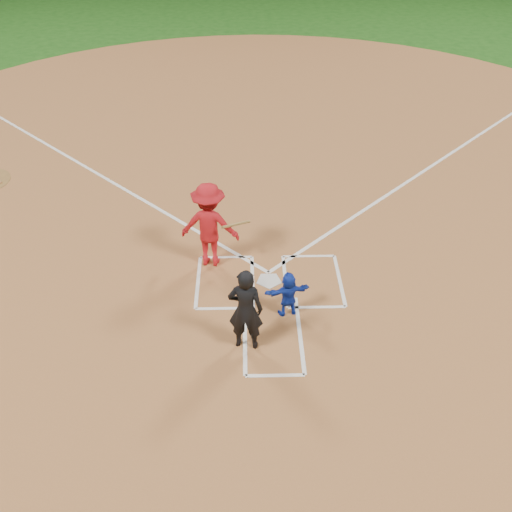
{
  "coord_description": "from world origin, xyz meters",
  "views": [
    {
      "loc": [
        -0.51,
        -9.97,
        8.0
      ],
      "look_at": [
        -0.3,
        -0.4,
        1.0
      ],
      "focal_mm": 40.0,
      "sensor_mm": 36.0,
      "label": 1
    }
  ],
  "objects_px": {
    "umpire": "(246,310)",
    "batter_at_plate": "(209,225)",
    "catcher": "(288,294)",
    "home_plate": "(269,281)"
  },
  "relations": [
    {
      "from": "catcher",
      "to": "batter_at_plate",
      "type": "bearing_deg",
      "value": -60.33
    },
    {
      "from": "umpire",
      "to": "batter_at_plate",
      "type": "distance_m",
      "value": 2.84
    },
    {
      "from": "umpire",
      "to": "batter_at_plate",
      "type": "relative_size",
      "value": 0.89
    },
    {
      "from": "umpire",
      "to": "batter_at_plate",
      "type": "bearing_deg",
      "value": -65.87
    },
    {
      "from": "umpire",
      "to": "catcher",
      "type": "bearing_deg",
      "value": -125.96
    },
    {
      "from": "batter_at_plate",
      "to": "home_plate",
      "type": "bearing_deg",
      "value": -29.22
    },
    {
      "from": "home_plate",
      "to": "batter_at_plate",
      "type": "distance_m",
      "value": 1.82
    },
    {
      "from": "catcher",
      "to": "umpire",
      "type": "relative_size",
      "value": 0.57
    },
    {
      "from": "catcher",
      "to": "umpire",
      "type": "height_order",
      "value": "umpire"
    },
    {
      "from": "home_plate",
      "to": "catcher",
      "type": "relative_size",
      "value": 0.58
    }
  ]
}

